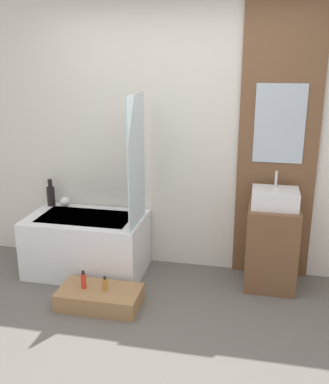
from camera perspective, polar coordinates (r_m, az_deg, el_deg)
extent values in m
plane|color=#605B56|center=(3.41, -3.70, -20.22)|extent=(12.00, 12.00, 0.00)
cube|color=silver|center=(4.31, 1.66, 6.94)|extent=(4.20, 0.06, 2.60)
cube|color=brown|center=(4.20, 14.23, 6.14)|extent=(0.71, 0.03, 2.60)
cube|color=#ADBCCC|center=(4.15, 14.41, 8.38)|extent=(0.44, 0.01, 0.70)
cube|color=white|center=(4.48, -9.80, -6.55)|extent=(1.12, 0.68, 0.57)
cube|color=silver|center=(4.37, -9.99, -3.17)|extent=(0.87, 0.48, 0.01)
cube|color=silver|center=(3.98, -3.60, 3.91)|extent=(0.01, 0.53, 1.17)
cube|color=#997047|center=(3.97, -8.22, -13.11)|extent=(0.70, 0.38, 0.15)
cube|color=brown|center=(4.23, 13.42, -6.76)|extent=(0.45, 0.46, 0.77)
cube|color=white|center=(4.07, 13.86, -0.78)|extent=(0.40, 0.32, 0.16)
cylinder|color=silver|center=(4.11, 13.99, 1.62)|extent=(0.02, 0.02, 0.15)
cylinder|color=black|center=(4.74, -14.22, -0.53)|extent=(0.08, 0.08, 0.19)
cylinder|color=black|center=(4.70, -14.34, 1.08)|extent=(0.04, 0.04, 0.08)
sphere|color=white|center=(4.68, -12.51, -1.23)|extent=(0.10, 0.10, 0.10)
cylinder|color=red|center=(3.95, -10.24, -11.05)|extent=(0.04, 0.04, 0.13)
cylinder|color=black|center=(3.91, -10.30, -10.04)|extent=(0.03, 0.03, 0.03)
cylinder|color=#B2752D|center=(3.89, -7.57, -11.58)|extent=(0.04, 0.04, 0.10)
cylinder|color=black|center=(3.86, -7.60, -10.76)|extent=(0.02, 0.02, 0.02)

